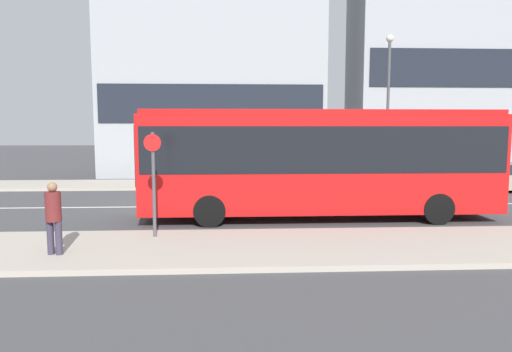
% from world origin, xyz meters
% --- Properties ---
extents(ground_plane, '(120.00, 120.00, 0.00)m').
position_xyz_m(ground_plane, '(0.00, 0.00, 0.00)').
color(ground_plane, '#444447').
extents(sidewalk_near, '(44.00, 3.50, 0.13)m').
position_xyz_m(sidewalk_near, '(0.00, -6.25, 0.07)').
color(sidewalk_near, '#B2A899').
rests_on(sidewalk_near, ground_plane).
extents(sidewalk_far, '(44.00, 3.50, 0.13)m').
position_xyz_m(sidewalk_far, '(0.00, 6.25, 0.07)').
color(sidewalk_far, '#B2A899').
rests_on(sidewalk_far, ground_plane).
extents(lane_centerline, '(41.80, 0.16, 0.01)m').
position_xyz_m(lane_centerline, '(0.00, 0.00, 0.00)').
color(lane_centerline, silver).
rests_on(lane_centerline, ground_plane).
extents(apartment_block_left_tower, '(13.40, 4.22, 15.70)m').
position_xyz_m(apartment_block_left_tower, '(0.68, 11.57, 7.84)').
color(apartment_block_left_tower, '#9EA3A8').
rests_on(apartment_block_left_tower, ground_plane).
extents(city_bus, '(11.28, 2.48, 3.50)m').
position_xyz_m(city_bus, '(4.62, -2.46, 2.01)').
color(city_bus, red).
rests_on(city_bus, ground_plane).
extents(parked_car_0, '(4.56, 1.85, 1.29)m').
position_xyz_m(parked_car_0, '(14.24, 3.47, 0.62)').
color(parked_car_0, '#A39E84').
rests_on(parked_car_0, ground_plane).
extents(pedestrian_near_stop, '(0.35, 0.34, 1.63)m').
position_xyz_m(pedestrian_near_stop, '(-2.14, -6.83, 1.05)').
color(pedestrian_near_stop, '#383347').
rests_on(pedestrian_near_stop, sidewalk_near).
extents(bus_stop_sign, '(0.44, 0.12, 2.71)m').
position_xyz_m(bus_stop_sign, '(-0.19, -5.26, 1.71)').
color(bus_stop_sign, '#4C4C51').
rests_on(bus_stop_sign, sidewalk_near).
extents(street_lamp, '(0.36, 0.36, 7.24)m').
position_xyz_m(street_lamp, '(9.40, 4.97, 4.52)').
color(street_lamp, '#4C4C51').
rests_on(street_lamp, sidewalk_far).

